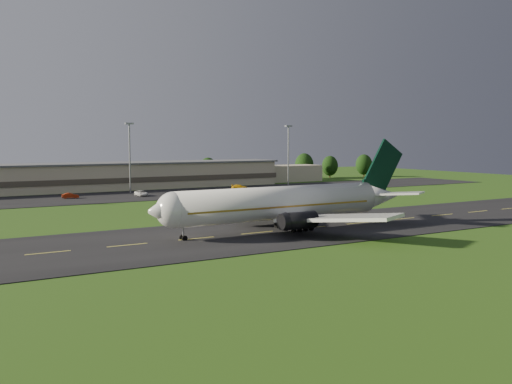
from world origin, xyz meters
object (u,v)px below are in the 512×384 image
airliner (283,203)px  light_mast_east (288,148)px  service_vehicle_b (70,196)px  service_vehicle_d (240,187)px  terminal (118,176)px  light_mast_centre (130,149)px  service_vehicle_c (141,193)px

airliner → light_mast_east: light_mast_east is taller
service_vehicle_b → service_vehicle_d: service_vehicle_d is taller
airliner → light_mast_east: 97.36m
service_vehicle_b → terminal: bearing=-31.1°
light_mast_east → service_vehicle_d: 25.31m
airliner → service_vehicle_d: (33.17, 74.84, -3.82)m
light_mast_centre → light_mast_east: size_ratio=1.00×
light_mast_centre → service_vehicle_b: (-18.49, -6.81, -11.92)m
light_mast_east → service_vehicle_d: size_ratio=4.01×
light_mast_east → service_vehicle_d: light_mast_east is taller
airliner → light_mast_centre: 80.40m
light_mast_centre → service_vehicle_c: (-0.26, -10.09, -11.89)m
service_vehicle_d → service_vehicle_b: bearing=130.4°
terminal → light_mast_centre: 18.45m
service_vehicle_c → service_vehicle_d: service_vehicle_c is taller
light_mast_centre → terminal: bearing=85.0°
airliner → light_mast_centre: (-0.10, 79.99, 8.08)m
airliner → service_vehicle_c: bearing=89.9°
terminal → service_vehicle_b: bearing=-130.9°
airliner → terminal: bearing=88.8°
light_mast_centre → light_mast_east: same height
terminal → service_vehicle_b: size_ratio=33.32×
airliner → terminal: size_ratio=0.35×
light_mast_east → service_vehicle_b: (-73.49, -6.81, -11.92)m
service_vehicle_b → service_vehicle_d: (51.76, 1.66, 0.02)m
airliner → terminal: (1.31, 96.18, -0.67)m
terminal → service_vehicle_b: 30.57m
light_mast_centre → service_vehicle_d: light_mast_centre is taller
light_mast_east → light_mast_centre: bearing=180.0°
service_vehicle_d → airliner: bearing=-165.3°
terminal → service_vehicle_d: bearing=-33.8°
service_vehicle_b → service_vehicle_d: bearing=-78.4°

